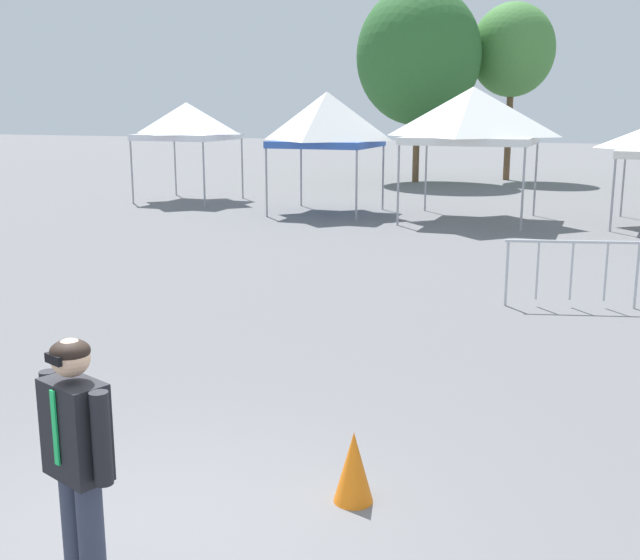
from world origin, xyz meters
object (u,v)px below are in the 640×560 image
object	(u,v)px
traffic_cone_lot_center	(354,467)
person_foreground	(78,458)
tree_behind_tents_left	(419,56)
crowd_barrier_near_person	(572,260)
canopy_tent_far_right	(327,120)
canopy_tent_center	(187,121)
canopy_tent_right_of_center	(473,115)
tree_behind_tents_center	(513,50)

from	to	relation	value
traffic_cone_lot_center	person_foreground	bearing A→B (deg)	-119.47
person_foreground	tree_behind_tents_left	xyz separation A→B (m)	(-5.49, 28.94, 4.16)
tree_behind_tents_left	crowd_barrier_near_person	xyz separation A→B (m)	(7.72, -19.89, -4.44)
canopy_tent_far_right	traffic_cone_lot_center	size ratio (longest dim) A/B	6.00
canopy_tent_center	traffic_cone_lot_center	bearing A→B (deg)	-55.59
person_foreground	crowd_barrier_near_person	bearing A→B (deg)	76.13
canopy_tent_right_of_center	tree_behind_tents_left	bearing A→B (deg)	112.04
canopy_tent_far_right	person_foreground	distance (m)	19.04
canopy_tent_far_right	crowd_barrier_near_person	distance (m)	12.07
canopy_tent_center	canopy_tent_far_right	distance (m)	5.62
person_foreground	tree_behind_tents_left	size ratio (longest dim) A/B	0.22
canopy_tent_right_of_center	tree_behind_tents_center	world-z (taller)	tree_behind_tents_center
tree_behind_tents_center	crowd_barrier_near_person	bearing A→B (deg)	-79.19
tree_behind_tents_left	traffic_cone_lot_center	xyz separation A→B (m)	(6.58, -27.02, -4.89)
canopy_tent_center	canopy_tent_far_right	world-z (taller)	canopy_tent_far_right
canopy_tent_far_right	tree_behind_tents_left	world-z (taller)	tree_behind_tents_left
canopy_tent_center	tree_behind_tents_left	world-z (taller)	tree_behind_tents_left
person_foreground	traffic_cone_lot_center	xyz separation A→B (m)	(1.09, 1.93, -0.74)
canopy_tent_center	person_foreground	world-z (taller)	canopy_tent_center
canopy_tent_center	tree_behind_tents_left	size ratio (longest dim) A/B	0.41
person_foreground	traffic_cone_lot_center	world-z (taller)	person_foreground
canopy_tent_far_right	canopy_tent_right_of_center	distance (m)	4.27
canopy_tent_center	canopy_tent_far_right	bearing A→B (deg)	-12.61
canopy_tent_far_right	person_foreground	bearing A→B (deg)	-73.44
canopy_tent_far_right	traffic_cone_lot_center	xyz separation A→B (m)	(6.49, -16.25, -2.46)
tree_behind_tents_center	traffic_cone_lot_center	bearing A→B (deg)	-83.96
person_foreground	canopy_tent_far_right	bearing A→B (deg)	106.56
canopy_tent_far_right	crowd_barrier_near_person	bearing A→B (deg)	-50.06
canopy_tent_right_of_center	traffic_cone_lot_center	xyz separation A→B (m)	(2.22, -16.26, -2.60)
canopy_tent_right_of_center	crowd_barrier_near_person	bearing A→B (deg)	-69.74
canopy_tent_right_of_center	person_foreground	world-z (taller)	canopy_tent_right_of_center
tree_behind_tents_left	canopy_tent_far_right	bearing A→B (deg)	-89.56
crowd_barrier_near_person	tree_behind_tents_left	bearing A→B (deg)	111.23
person_foreground	tree_behind_tents_center	size ratio (longest dim) A/B	0.24
canopy_tent_center	tree_behind_tents_left	xyz separation A→B (m)	(5.40, 9.53, 2.53)
canopy_tent_far_right	canopy_tent_right_of_center	bearing A→B (deg)	0.05
traffic_cone_lot_center	canopy_tent_center	bearing A→B (deg)	124.41
traffic_cone_lot_center	canopy_tent_far_right	bearing A→B (deg)	111.78
canopy_tent_center	tree_behind_tents_center	size ratio (longest dim) A/B	0.44
tree_behind_tents_center	crowd_barrier_near_person	world-z (taller)	tree_behind_tents_center
canopy_tent_center	tree_behind_tents_left	distance (m)	11.25
canopy_tent_far_right	traffic_cone_lot_center	distance (m)	17.68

